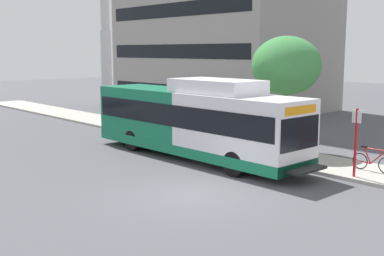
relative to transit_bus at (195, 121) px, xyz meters
The scene contains 6 objects.
ground_plane 5.72m from the transit_bus, 137.28° to the left, with size 120.00×120.00×0.00m, color #4C4C51.
sidewalk_curb 3.81m from the transit_bus, 29.65° to the left, with size 3.00×56.00×0.14m, color #A8A399.
transit_bus is the anchor object (origin of this frame).
bus_stop_sign_pole 7.18m from the transit_bus, 75.39° to the right, with size 0.10×0.36×2.60m.
bicycle_parked 7.77m from the transit_bus, 66.32° to the right, with size 0.52×1.76×1.02m.
street_tree_near_stop 5.18m from the transit_bus, 24.86° to the right, with size 3.28×3.28×5.42m.
Camera 1 is at (-10.82, -11.77, 4.85)m, focal length 45.59 mm.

